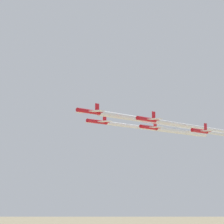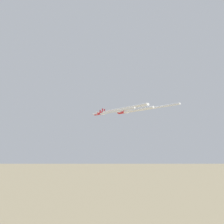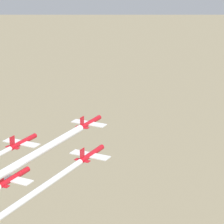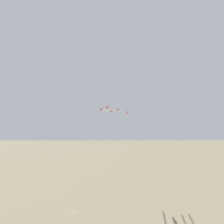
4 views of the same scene
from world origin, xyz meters
name	(u,v)px [view 1 (image 1 of 4)]	position (x,y,z in m)	size (l,w,h in m)	color
jet_0	(89,111)	(-32.08, 3.73, 93.36)	(7.76, 8.20, 2.74)	red
jet_1	(147,119)	(-38.66, -10.14, 92.11)	(7.76, 8.20, 2.74)	red
jet_2	(98,122)	(-23.15, -8.76, 92.44)	(7.76, 8.20, 2.74)	red
jet_3	(200,131)	(-45.24, -24.02, 89.71)	(7.76, 8.20, 2.74)	red
jet_4	(149,127)	(-29.73, -22.63, 91.46)	(7.76, 8.20, 2.74)	red
smoke_trail_0	(156,122)	(-29.44, -25.93, 93.32)	(6.01, 51.97, 1.39)	white
smoke_trail_1	(200,128)	(-36.13, -38.54, 92.07)	(5.31, 49.40, 0.91)	white
smoke_trail_2	(159,130)	(-20.38, -39.80, 92.41)	(5.89, 54.72, 1.01)	white
smoke_trail_4	(183,132)	(-28.05, -41.45, 91.42)	(3.93, 30.27, 1.24)	white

